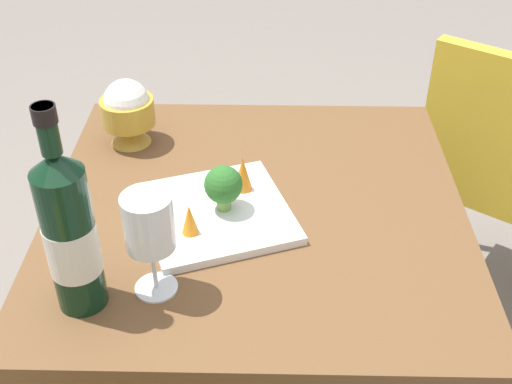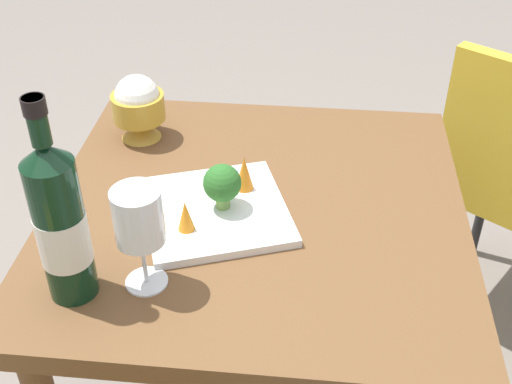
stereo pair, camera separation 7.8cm
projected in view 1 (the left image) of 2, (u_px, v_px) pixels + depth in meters
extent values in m
cube|color=brown|center=(256.00, 214.00, 1.22)|extent=(0.77, 0.77, 0.04)
cylinder|color=brown|center=(384.00, 250.00, 1.69)|extent=(0.05, 0.05, 0.69)
cylinder|color=brown|center=(134.00, 246.00, 1.71)|extent=(0.05, 0.05, 0.69)
cube|color=gold|center=(511.00, 175.00, 1.80)|extent=(0.56, 0.56, 0.02)
cube|color=gold|center=(505.00, 137.00, 1.56)|extent=(0.26, 0.35, 0.40)
cylinder|color=black|center=(461.00, 190.00, 2.13)|extent=(0.03, 0.03, 0.43)
cylinder|color=black|center=(415.00, 246.00, 1.91)|extent=(0.03, 0.03, 0.43)
cylinder|color=black|center=(71.00, 241.00, 0.95)|extent=(0.07, 0.07, 0.24)
cone|color=black|center=(55.00, 163.00, 0.87)|extent=(0.07, 0.07, 0.03)
cylinder|color=black|center=(47.00, 130.00, 0.84)|extent=(0.03, 0.03, 0.07)
cylinder|color=black|center=(44.00, 114.00, 0.82)|extent=(0.03, 0.03, 0.02)
cylinder|color=silver|center=(73.00, 247.00, 0.95)|extent=(0.08, 0.08, 0.08)
cylinder|color=white|center=(156.00, 288.00, 1.04)|extent=(0.07, 0.07, 0.00)
cylinder|color=white|center=(154.00, 267.00, 1.01)|extent=(0.01, 0.01, 0.08)
cylinder|color=white|center=(148.00, 222.00, 0.96)|extent=(0.08, 0.08, 0.09)
cone|color=gold|center=(130.00, 133.00, 1.38)|extent=(0.08, 0.08, 0.04)
cylinder|color=gold|center=(128.00, 112.00, 1.35)|extent=(0.11, 0.11, 0.05)
sphere|color=white|center=(126.00, 102.00, 1.34)|extent=(0.09, 0.09, 0.09)
cube|color=white|center=(217.00, 213.00, 1.18)|extent=(0.32, 0.32, 0.02)
cylinder|color=#729E4C|center=(224.00, 202.00, 1.17)|extent=(0.03, 0.03, 0.03)
sphere|color=#2D6B28|center=(223.00, 185.00, 1.15)|extent=(0.07, 0.07, 0.07)
cone|color=orange|center=(190.00, 219.00, 1.11)|extent=(0.03, 0.03, 0.06)
cone|color=orange|center=(243.00, 173.00, 1.21)|extent=(0.03, 0.03, 0.07)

